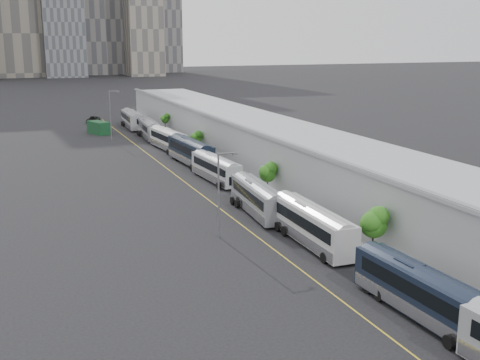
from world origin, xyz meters
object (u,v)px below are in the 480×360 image
bus_1 (421,296)px  bus_5 (191,154)px  bus_3 (257,201)px  bus_6 (168,141)px  street_lamp_far (111,113)px  shipping_container (99,128)px  bus_7 (149,131)px  bus_4 (216,171)px  bus_8 (132,121)px  suv (93,120)px  street_lamp_near (220,189)px  bus_2 (312,229)px

bus_1 → bus_5: bearing=87.2°
bus_3 → bus_6: bearing=93.0°
street_lamp_far → shipping_container: 10.89m
bus_6 → bus_7: bus_7 is taller
bus_4 → bus_6: (0.15, 25.70, 0.06)m
bus_6 → bus_8: bus_8 is taller
bus_8 → street_lamp_far: size_ratio=1.37×
bus_3 → shipping_container: bearing=101.0°
street_lamp_far → bus_7: bearing=5.1°
suv → shipping_container: bearing=-72.7°
bus_4 → street_lamp_near: street_lamp_near is taller
bus_1 → street_lamp_near: (-7.07, 21.54, 3.38)m
bus_1 → bus_2: bus_2 is taller
bus_2 → street_lamp_far: street_lamp_far is taller
bus_6 → street_lamp_far: (-7.49, 12.72, 3.94)m
bus_2 → bus_4: bus_2 is taller
bus_6 → bus_8: (-0.49, 28.36, 0.07)m
bus_8 → street_lamp_far: bearing=-111.5°
bus_6 → bus_7: size_ratio=0.99×
bus_7 → shipping_container: 12.51m
suv → bus_8: bearing=-39.8°
bus_3 → suv: (-6.02, 82.79, -0.78)m
shipping_container → bus_2: bearing=-105.0°
bus_5 → shipping_container: bus_5 is taller
bus_4 → bus_7: 39.07m
bus_2 → shipping_container: size_ratio=2.46×
bus_8 → shipping_container: (-7.99, -5.64, -0.31)m
bus_6 → suv: (-7.10, 40.54, -0.81)m
bus_5 → bus_8: (-0.53, 41.79, -0.06)m
street_lamp_near → shipping_container: 71.02m
bus_8 → bus_6: bearing=-86.5°
bus_3 → suv: bearing=98.6°
bus_3 → bus_7: bearing=93.6°
street_lamp_near → bus_6: bearing=81.1°
bus_2 → bus_7: 66.97m
bus_2 → bus_3: bus_2 is taller
bus_5 → bus_8: bearing=87.2°
bus_2 → bus_4: bearing=90.6°
bus_6 → street_lamp_near: 48.91m
bus_5 → street_lamp_far: size_ratio=1.42×
bus_2 → bus_7: size_ratio=1.01×
bus_2 → suv: 94.39m
bus_6 → bus_2: bearing=-95.3°
bus_3 → street_lamp_near: street_lamp_near is taller
street_lamp_near → bus_7: bearing=83.2°
bus_3 → bus_6: 42.26m
bus_3 → bus_7: (0.89, 55.62, 0.05)m
bus_6 → street_lamp_near: street_lamp_near is taller
bus_4 → bus_5: size_ratio=0.89×
bus_1 → suv: 110.49m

